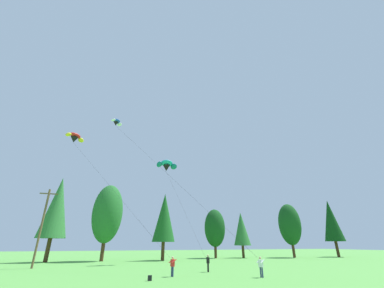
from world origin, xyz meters
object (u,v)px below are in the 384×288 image
Objects in this scene: parafoil_kite_mid_teal at (167,165)px; parafoil_kite_high_red_yellow at (75,138)px; parafoil_kite_far_blue_white at (116,122)px; backpack at (150,278)px; utility_pole at (42,224)px; kite_flyer_near at (173,265)px; kite_flyer_far at (261,265)px; kite_flyer_mid at (208,262)px.

parafoil_kite_high_red_yellow is at bearing 178.04° from parafoil_kite_mid_teal.
parafoil_kite_high_red_yellow is 7.21m from parafoil_kite_far_blue_white.
parafoil_kite_far_blue_white reaches higher than backpack.
backpack is (11.62, -15.25, -4.91)m from utility_pole.
kite_flyer_far is at bearing -23.82° from kite_flyer_near.
kite_flyer_near is 21.37m from parafoil_kite_mid_teal.
parafoil_kite_high_red_yellow is at bearing -53.49° from backpack.
utility_pole is 27.44m from kite_flyer_far.
utility_pole is 19.82m from kite_flyer_near.
kite_flyer_near is 5.36m from kite_flyer_mid.
backpack is at bearing -52.69° from utility_pole.
kite_flyer_far is 9.94m from backpack.
kite_flyer_mid is at bearing 28.73° from kite_flyer_near.
backpack is (10.32, -17.80, -18.60)m from parafoil_kite_high_red_yellow.
kite_flyer_mid is 0.11× the size of parafoil_kite_mid_teal.
utility_pole is at bearing 176.69° from parafoil_kite_far_blue_white.
backpack is (-2.41, -1.86, -0.80)m from kite_flyer_near.
backpack is at bearing -142.31° from kite_flyer_near.
parafoil_kite_far_blue_white is at bearing 130.85° from kite_flyer_far.
parafoil_kite_far_blue_white reaches higher than parafoil_kite_high_red_yellow.
kite_flyer_mid is 25.43m from parafoil_kite_far_blue_white.
kite_flyer_near is at bearing -151.27° from kite_flyer_mid.
parafoil_kite_far_blue_white reaches higher than parafoil_kite_mid_teal.
parafoil_kite_mid_teal is (-1.98, 12.83, 14.56)m from kite_flyer_mid.
parafoil_kite_mid_teal is (16.75, 2.03, 10.44)m from utility_pole.
utility_pole is 0.48× the size of parafoil_kite_far_blue_white.
parafoil_kite_mid_teal is at bearing 104.06° from kite_flyer_far.
parafoil_kite_high_red_yellow is 45.00× the size of backpack.
utility_pole is 5.74× the size of kite_flyer_far.
utility_pole is 24.24× the size of backpack.
utility_pole reaches higher than backpack.
kite_flyer_far reaches higher than backpack.
parafoil_kite_far_blue_white reaches higher than kite_flyer_mid.
parafoil_kite_far_blue_white is (-11.34, 10.38, 20.26)m from kite_flyer_mid.
utility_pole is 19.84m from parafoil_kite_mid_teal.
kite_flyer_far is at bearing -43.66° from parafoil_kite_high_red_yellow.
utility_pole reaches higher than kite_flyer_mid.
kite_flyer_near is at bearing -100.00° from parafoil_kite_mid_teal.
parafoil_kite_high_red_yellow reaches higher than parafoil_kite_mid_teal.
parafoil_kite_high_red_yellow reaches higher than kite_flyer_far.
parafoil_kite_far_blue_white is at bearing -3.31° from utility_pole.
backpack is at bearing -148.03° from kite_flyer_mid.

